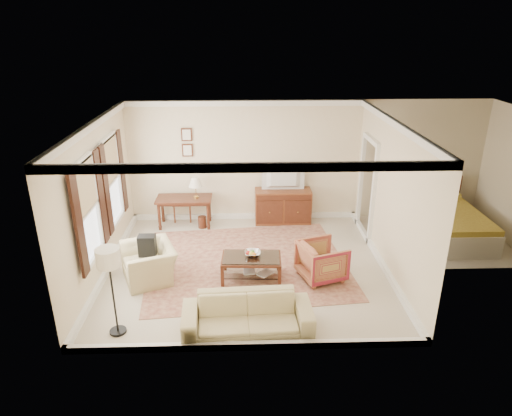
{
  "coord_description": "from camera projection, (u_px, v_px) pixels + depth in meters",
  "views": [
    {
      "loc": [
        -0.07,
        -7.97,
        4.53
      ],
      "look_at": [
        0.2,
        0.3,
        1.15
      ],
      "focal_mm": 32.0,
      "sensor_mm": 36.0,
      "label": 1
    }
  ],
  "objects": [
    {
      "name": "window_rear",
      "position": [
        113.0,
        180.0,
        9.26
      ],
      "size": [
        0.12,
        1.56,
        1.8
      ],
      "primitive_type": null,
      "color": "#CCB284",
      "rests_on": "room_shell"
    },
    {
      "name": "book_b",
      "position": [
        261.0,
        271.0,
        8.59
      ],
      "size": [
        0.22,
        0.21,
        0.38
      ],
      "primitive_type": "imported",
      "rotation": [
        0.0,
        0.0,
        -0.75
      ],
      "color": "brown",
      "rests_on": "coffee_table"
    },
    {
      "name": "coffee_table",
      "position": [
        251.0,
        262.0,
        8.55
      ],
      "size": [
        1.14,
        0.7,
        0.47
      ],
      "rotation": [
        0.0,
        0.0,
        -0.05
      ],
      "color": "#4E2416",
      "rests_on": "room_shell"
    },
    {
      "name": "sofa",
      "position": [
        247.0,
        310.0,
        7.07
      ],
      "size": [
        2.05,
        0.69,
        0.79
      ],
      "primitive_type": "imported",
      "rotation": [
        0.0,
        0.0,
        0.05
      ],
      "color": "tan",
      "rests_on": "room_shell"
    },
    {
      "name": "floor_lamp",
      "position": [
        109.0,
        264.0,
        6.72
      ],
      "size": [
        0.36,
        0.36,
        1.47
      ],
      "color": "black",
      "rests_on": "room_shell"
    },
    {
      "name": "desk_lamp",
      "position": [
        196.0,
        188.0,
        10.62
      ],
      "size": [
        0.32,
        0.32,
        0.5
      ],
      "primitive_type": null,
      "color": "silver",
      "rests_on": "writing_desk"
    },
    {
      "name": "tv",
      "position": [
        284.0,
        171.0,
        10.66
      ],
      "size": [
        0.96,
        0.55,
        0.13
      ],
      "primitive_type": "imported",
      "rotation": [
        0.0,
        0.0,
        3.14
      ],
      "color": "black",
      "rests_on": "sideboard"
    },
    {
      "name": "room_shell",
      "position": [
        245.0,
        146.0,
        8.16
      ],
      "size": [
        5.51,
        5.01,
        2.91
      ],
      "color": "beige",
      "rests_on": "ground"
    },
    {
      "name": "club_armchair",
      "position": [
        149.0,
        257.0,
        8.52
      ],
      "size": [
        1.01,
        1.21,
        0.9
      ],
      "primitive_type": "imported",
      "rotation": [
        0.0,
        0.0,
        -1.19
      ],
      "color": "tan",
      "rests_on": "room_shell"
    },
    {
      "name": "framed_prints",
      "position": [
        187.0,
        142.0,
        10.6
      ],
      "size": [
        0.25,
        0.04,
        0.68
      ],
      "primitive_type": null,
      "color": "#4E2416",
      "rests_on": "room_shell"
    },
    {
      "name": "book_a",
      "position": [
        243.0,
        271.0,
        8.59
      ],
      "size": [
        0.28,
        0.05,
        0.38
      ],
      "primitive_type": "imported",
      "rotation": [
        0.0,
        0.0,
        0.04
      ],
      "color": "brown",
      "rests_on": "coffee_table"
    },
    {
      "name": "fruit_bowl",
      "position": [
        253.0,
        253.0,
        8.55
      ],
      "size": [
        0.42,
        0.42,
        0.1
      ],
      "primitive_type": "imported",
      "color": "silver",
      "rests_on": "coffee_table"
    },
    {
      "name": "annex_bedroom",
      "position": [
        447.0,
        225.0,
        10.16
      ],
      "size": [
        3.0,
        2.7,
        2.9
      ],
      "color": "beige",
      "rests_on": "ground"
    },
    {
      "name": "rug",
      "position": [
        247.0,
        263.0,
        9.25
      ],
      "size": [
        4.24,
        3.74,
        0.01
      ],
      "primitive_type": "cube",
      "rotation": [
        0.0,
        0.0,
        0.1
      ],
      "color": "maroon",
      "rests_on": "room_shell"
    },
    {
      "name": "writing_desk",
      "position": [
        184.0,
        202.0,
        10.74
      ],
      "size": [
        1.29,
        0.65,
        0.71
      ],
      "color": "#4E2416",
      "rests_on": "room_shell"
    },
    {
      "name": "sideboard",
      "position": [
        283.0,
        206.0,
        11.01
      ],
      "size": [
        1.34,
        0.51,
        0.82
      ],
      "primitive_type": "cube",
      "color": "brown",
      "rests_on": "room_shell"
    },
    {
      "name": "striped_armchair",
      "position": [
        322.0,
        259.0,
        8.57
      ],
      "size": [
        0.94,
        0.97,
        0.8
      ],
      "primitive_type": "imported",
      "rotation": [
        0.0,
        0.0,
        1.9
      ],
      "color": "maroon",
      "rests_on": "room_shell"
    },
    {
      "name": "window_front",
      "position": [
        88.0,
        211.0,
        7.78
      ],
      "size": [
        0.12,
        1.56,
        1.8
      ],
      "primitive_type": null,
      "color": "#CCB284",
      "rests_on": "room_shell"
    },
    {
      "name": "doorway",
      "position": [
        367.0,
        189.0,
        10.16
      ],
      "size": [
        0.1,
        1.12,
        2.25
      ],
      "primitive_type": null,
      "color": "white",
      "rests_on": "room_shell"
    },
    {
      "name": "backpack",
      "position": [
        147.0,
        243.0,
        8.52
      ],
      "size": [
        0.23,
        0.33,
        0.4
      ],
      "primitive_type": "cube",
      "rotation": [
        0.0,
        0.0,
        -1.52
      ],
      "color": "black",
      "rests_on": "club_armchair"
    },
    {
      "name": "desk_chair",
      "position": [
        183.0,
        200.0,
        11.09
      ],
      "size": [
        0.52,
        0.52,
        1.05
      ],
      "primitive_type": null,
      "rotation": [
        0.0,
        0.0,
        -0.16
      ],
      "color": "brown",
      "rests_on": "room_shell"
    }
  ]
}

